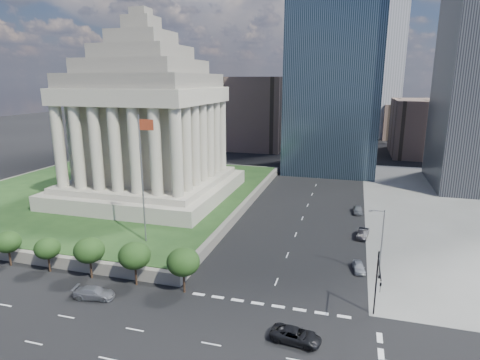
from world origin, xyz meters
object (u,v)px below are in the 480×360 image
(pickup_truck, at_px, (296,336))
(war_memorial, at_px, (146,106))
(street_lamp_north, at_px, (381,240))
(flagpole, at_px, (143,172))
(parked_sedan_far, at_px, (358,210))
(suv_grey, at_px, (94,293))
(traffic_signal_ne, at_px, (378,281))
(parked_sedan_near, at_px, (359,267))
(parked_sedan_mid, at_px, (363,234))

(pickup_truck, bearing_deg, war_memorial, 50.38)
(war_memorial, distance_m, street_lamp_north, 54.92)
(flagpole, bearing_deg, war_memorial, 116.89)
(war_memorial, height_order, parked_sedan_far, war_memorial)
(flagpole, relative_size, suv_grey, 3.86)
(street_lamp_north, distance_m, parked_sedan_far, 28.86)
(traffic_signal_ne, xyz_separation_m, pickup_truck, (-8.06, -5.85, -4.51))
(suv_grey, relative_size, parked_sedan_far, 1.17)
(pickup_truck, bearing_deg, parked_sedan_near, -12.23)
(parked_sedan_mid, bearing_deg, traffic_signal_ne, -79.75)
(war_memorial, relative_size, suv_grey, 7.52)
(flagpole, bearing_deg, parked_sedan_mid, 25.30)
(war_memorial, xyz_separation_m, traffic_signal_ne, (46.50, -34.30, -16.15))
(pickup_truck, bearing_deg, parked_sedan_mid, -5.84)
(traffic_signal_ne, bearing_deg, suv_grey, -172.87)
(war_memorial, xyz_separation_m, parked_sedan_far, (44.61, 5.31, -20.65))
(street_lamp_north, relative_size, parked_sedan_far, 2.26)
(traffic_signal_ne, relative_size, parked_sedan_far, 1.81)
(street_lamp_north, bearing_deg, suv_grey, -155.85)
(traffic_signal_ne, distance_m, parked_sedan_far, 39.91)
(suv_grey, height_order, parked_sedan_mid, parked_sedan_mid)
(street_lamp_north, relative_size, pickup_truck, 1.87)
(war_memorial, bearing_deg, traffic_signal_ne, -36.42)
(war_memorial, relative_size, pickup_truck, 7.28)
(war_memorial, xyz_separation_m, parked_sedan_near, (44.80, -21.55, -20.74))
(pickup_truck, xyz_separation_m, suv_grey, (-25.76, 1.62, 0.01))
(traffic_signal_ne, distance_m, street_lamp_north, 11.34)
(war_memorial, relative_size, traffic_signal_ne, 4.88)
(suv_grey, bearing_deg, traffic_signal_ne, -92.65)
(parked_sedan_mid, bearing_deg, flagpole, -146.64)
(traffic_signal_ne, distance_m, pickup_truck, 10.94)
(street_lamp_north, height_order, pickup_truck, street_lamp_north)
(war_memorial, xyz_separation_m, suv_grey, (12.68, -38.53, -20.65))
(war_memorial, height_order, pickup_truck, war_memorial)
(war_memorial, distance_m, parked_sedan_far, 49.44)
(street_lamp_north, bearing_deg, war_memorial, 154.08)
(flagpole, relative_size, pickup_truck, 3.73)
(pickup_truck, relative_size, parked_sedan_mid, 1.16)
(war_memorial, height_order, flagpole, war_memorial)
(street_lamp_north, distance_m, parked_sedan_mid, 15.66)
(parked_sedan_near, bearing_deg, parked_sedan_far, 82.05)
(suv_grey, distance_m, parked_sedan_far, 54.24)
(pickup_truck, bearing_deg, parked_sedan_far, -1.10)
(war_memorial, distance_m, parked_sedan_mid, 50.64)
(traffic_signal_ne, height_order, parked_sedan_far, traffic_signal_ne)
(war_memorial, height_order, traffic_signal_ne, war_memorial)
(traffic_signal_ne, relative_size, suv_grey, 1.54)
(street_lamp_north, xyz_separation_m, pickup_truck, (-8.89, -17.16, -4.92))
(war_memorial, bearing_deg, suv_grey, -71.79)
(suv_grey, bearing_deg, parked_sedan_mid, -57.08)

